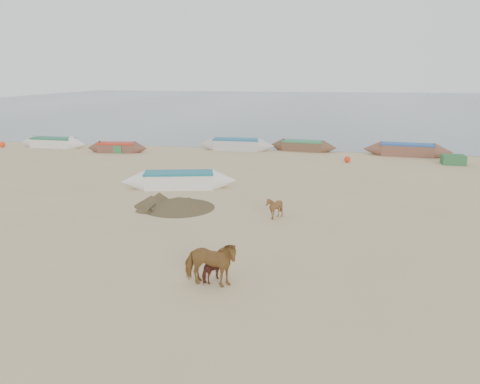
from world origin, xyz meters
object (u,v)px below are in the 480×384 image
calf_right (216,269)px  calf_front (274,208)px  near_canoe (179,180)px  cow_adult (210,263)px

calf_right → calf_front: bearing=-11.9°
near_canoe → calf_right: bearing=-80.9°
calf_right → near_canoe: 12.08m
calf_front → near_canoe: size_ratio=0.16×
calf_front → calf_right: 6.66m
calf_right → near_canoe: near_canoe is taller
near_canoe → cow_adult: bearing=-81.9°
cow_adult → calf_front: (1.02, 6.93, -0.21)m
cow_adult → near_canoe: cow_adult is taller
cow_adult → calf_right: 0.46m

